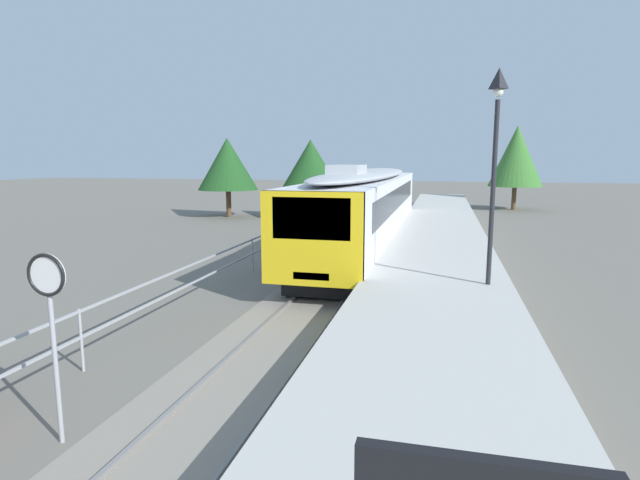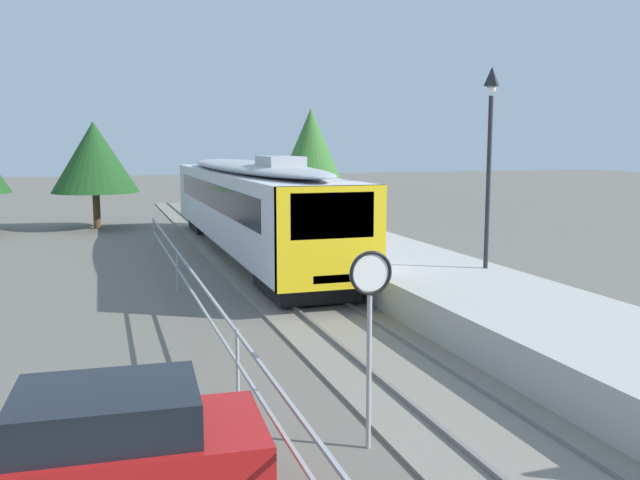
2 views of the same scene
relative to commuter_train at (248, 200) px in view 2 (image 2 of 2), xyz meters
name	(u,v)px [view 2 (image 2 of 2)]	position (x,y,z in m)	size (l,w,h in m)	color
ground_plane	(185,285)	(-3.00, -4.84, -2.15)	(160.00, 160.00, 0.00)	#6B665B
track_rails	(280,278)	(0.00, -4.84, -2.11)	(3.20, 60.00, 0.14)	gray
commuter_train	(248,200)	(0.00, 0.00, 0.00)	(2.82, 20.19, 3.74)	silver
station_platform	(375,260)	(3.25, -4.84, -1.70)	(3.90, 60.00, 0.90)	#B7B5AD
platform_lamp_mid_platform	(490,130)	(4.57, -9.48, 2.47)	(0.34, 0.34, 5.35)	#232328
speed_limit_sign	(370,300)	(-1.89, -17.07, -0.02)	(0.61, 0.10, 2.81)	#9EA0A5
carpark_fence	(237,350)	(-3.30, -14.84, -1.24)	(0.06, 36.06, 1.25)	#9EA0A5
parked_hatchback_red	(90,454)	(-5.54, -17.83, -1.36)	(4.09, 1.97, 1.53)	red
tree_behind_carpark	(94,157)	(-5.55, 10.95, 1.48)	(4.33, 4.33, 5.42)	brown
tree_behind_station_far	(311,144)	(8.98, 21.02, 2.19)	(4.25, 4.25, 6.79)	brown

